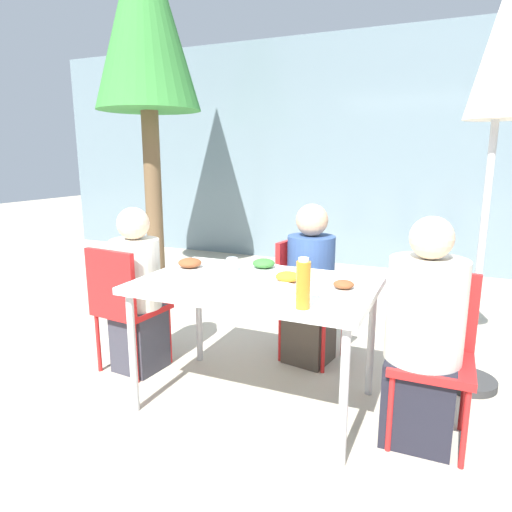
{
  "coord_description": "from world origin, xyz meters",
  "views": [
    {
      "loc": [
        1.01,
        -2.3,
        1.46
      ],
      "look_at": [
        0.0,
        0.0,
        0.91
      ],
      "focal_mm": 32.0,
      "sensor_mm": 36.0,
      "label": 1
    }
  ],
  "objects_px": {
    "closed_umbrella": "(500,78)",
    "drinking_cup": "(232,265)",
    "salad_bowl": "(277,292)",
    "bottle": "(303,284)",
    "chair_left": "(123,300)",
    "person_left": "(137,295)",
    "person_right": "(423,340)",
    "chair_far": "(303,289)",
    "tree_behind_left": "(145,17)",
    "person_far": "(310,289)",
    "chair_right": "(434,343)"
  },
  "relations": [
    {
      "from": "closed_umbrella",
      "to": "drinking_cup",
      "type": "relative_size",
      "value": 27.84
    },
    {
      "from": "drinking_cup",
      "to": "salad_bowl",
      "type": "distance_m",
      "value": 0.58
    },
    {
      "from": "bottle",
      "to": "salad_bowl",
      "type": "height_order",
      "value": "bottle"
    },
    {
      "from": "salad_bowl",
      "to": "chair_left",
      "type": "bearing_deg",
      "value": 169.12
    },
    {
      "from": "person_left",
      "to": "person_right",
      "type": "distance_m",
      "value": 1.84
    },
    {
      "from": "chair_left",
      "to": "chair_far",
      "type": "relative_size",
      "value": 1.0
    },
    {
      "from": "closed_umbrella",
      "to": "tree_behind_left",
      "type": "xyz_separation_m",
      "value": [
        -3.48,
        1.48,
        1.07
      ]
    },
    {
      "from": "person_left",
      "to": "closed_umbrella",
      "type": "height_order",
      "value": "closed_umbrella"
    },
    {
      "from": "person_right",
      "to": "salad_bowl",
      "type": "bearing_deg",
      "value": 17.07
    },
    {
      "from": "person_far",
      "to": "salad_bowl",
      "type": "xyz_separation_m",
      "value": [
        0.09,
        -0.89,
        0.24
      ]
    },
    {
      "from": "bottle",
      "to": "chair_left",
      "type": "bearing_deg",
      "value": 165.51
    },
    {
      "from": "closed_umbrella",
      "to": "drinking_cup",
      "type": "distance_m",
      "value": 1.87
    },
    {
      "from": "chair_far",
      "to": "chair_left",
      "type": "bearing_deg",
      "value": -44.5
    },
    {
      "from": "chair_far",
      "to": "drinking_cup",
      "type": "xyz_separation_m",
      "value": [
        -0.28,
        -0.58,
        0.29
      ]
    },
    {
      "from": "chair_left",
      "to": "person_left",
      "type": "distance_m",
      "value": 0.1
    },
    {
      "from": "chair_left",
      "to": "bottle",
      "type": "xyz_separation_m",
      "value": [
        1.36,
        -0.35,
        0.36
      ]
    },
    {
      "from": "closed_umbrella",
      "to": "chair_right",
      "type": "bearing_deg",
      "value": -108.01
    },
    {
      "from": "person_left",
      "to": "closed_umbrella",
      "type": "bearing_deg",
      "value": 22.63
    },
    {
      "from": "person_right",
      "to": "drinking_cup",
      "type": "height_order",
      "value": "person_right"
    },
    {
      "from": "drinking_cup",
      "to": "salad_bowl",
      "type": "height_order",
      "value": "drinking_cup"
    },
    {
      "from": "person_left",
      "to": "person_far",
      "type": "bearing_deg",
      "value": 35.12
    },
    {
      "from": "closed_umbrella",
      "to": "chair_far",
      "type": "bearing_deg",
      "value": 179.62
    },
    {
      "from": "person_far",
      "to": "drinking_cup",
      "type": "height_order",
      "value": "person_far"
    },
    {
      "from": "chair_right",
      "to": "salad_bowl",
      "type": "height_order",
      "value": "chair_right"
    },
    {
      "from": "person_left",
      "to": "salad_bowl",
      "type": "distance_m",
      "value": 1.2
    },
    {
      "from": "chair_left",
      "to": "person_right",
      "type": "relative_size",
      "value": 0.74
    },
    {
      "from": "person_left",
      "to": "bottle",
      "type": "relative_size",
      "value": 4.62
    },
    {
      "from": "person_right",
      "to": "drinking_cup",
      "type": "distance_m",
      "value": 1.19
    },
    {
      "from": "person_left",
      "to": "bottle",
      "type": "bearing_deg",
      "value": -12.65
    },
    {
      "from": "drinking_cup",
      "to": "chair_left",
      "type": "bearing_deg",
      "value": -168.96
    },
    {
      "from": "closed_umbrella",
      "to": "chair_left",
      "type": "bearing_deg",
      "value": -161.45
    },
    {
      "from": "chair_right",
      "to": "chair_far",
      "type": "xyz_separation_m",
      "value": [
        -0.92,
        0.65,
        0.0
      ]
    },
    {
      "from": "person_far",
      "to": "salad_bowl",
      "type": "distance_m",
      "value": 0.93
    },
    {
      "from": "closed_umbrella",
      "to": "bottle",
      "type": "xyz_separation_m",
      "value": [
        -0.79,
        -1.07,
        -1.01
      ]
    },
    {
      "from": "closed_umbrella",
      "to": "bottle",
      "type": "relative_size",
      "value": 9.87
    },
    {
      "from": "person_left",
      "to": "closed_umbrella",
      "type": "xyz_separation_m",
      "value": [
        2.09,
        0.65,
        1.35
      ]
    },
    {
      "from": "chair_right",
      "to": "closed_umbrella",
      "type": "distance_m",
      "value": 1.53
    },
    {
      "from": "person_far",
      "to": "bottle",
      "type": "height_order",
      "value": "person_far"
    },
    {
      "from": "bottle",
      "to": "drinking_cup",
      "type": "bearing_deg",
      "value": 141.23
    },
    {
      "from": "chair_left",
      "to": "closed_umbrella",
      "type": "distance_m",
      "value": 2.65
    },
    {
      "from": "person_left",
      "to": "tree_behind_left",
      "type": "xyz_separation_m",
      "value": [
        -1.39,
        2.13,
        2.42
      ]
    },
    {
      "from": "person_right",
      "to": "person_far",
      "type": "height_order",
      "value": "person_right"
    },
    {
      "from": "closed_umbrella",
      "to": "drinking_cup",
      "type": "xyz_separation_m",
      "value": [
        -1.41,
        -0.58,
        -1.09
      ]
    },
    {
      "from": "chair_left",
      "to": "bottle",
      "type": "height_order",
      "value": "bottle"
    },
    {
      "from": "chair_far",
      "to": "bottle",
      "type": "xyz_separation_m",
      "value": [
        0.34,
        -1.08,
        0.36
      ]
    },
    {
      "from": "chair_right",
      "to": "bottle",
      "type": "bearing_deg",
      "value": 36.03
    },
    {
      "from": "salad_bowl",
      "to": "chair_right",
      "type": "bearing_deg",
      "value": 21.95
    },
    {
      "from": "chair_left",
      "to": "tree_behind_left",
      "type": "height_order",
      "value": "tree_behind_left"
    },
    {
      "from": "person_right",
      "to": "salad_bowl",
      "type": "height_order",
      "value": "person_right"
    },
    {
      "from": "chair_left",
      "to": "person_left",
      "type": "relative_size",
      "value": 0.77
    }
  ]
}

